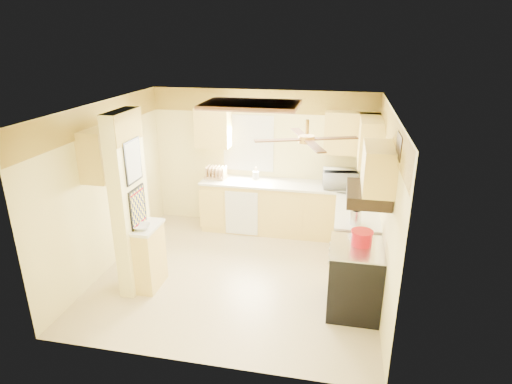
% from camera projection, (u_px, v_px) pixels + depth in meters
% --- Properties ---
extents(floor, '(4.00, 4.00, 0.00)m').
position_uv_depth(floor, '(238.00, 274.00, 6.44)').
color(floor, beige).
rests_on(floor, ground).
extents(ceiling, '(4.00, 4.00, 0.00)m').
position_uv_depth(ceiling, '(235.00, 107.00, 5.57)').
color(ceiling, white).
rests_on(ceiling, wall_back).
extents(wall_back, '(4.00, 0.00, 4.00)m').
position_uv_depth(wall_back, '(262.00, 160.00, 7.75)').
color(wall_back, '#FFEF9B').
rests_on(wall_back, floor).
extents(wall_front, '(4.00, 0.00, 4.00)m').
position_uv_depth(wall_front, '(191.00, 263.00, 4.26)').
color(wall_front, '#FFEF9B').
rests_on(wall_front, floor).
extents(wall_left, '(0.00, 3.80, 3.80)m').
position_uv_depth(wall_left, '(107.00, 187.00, 6.38)').
color(wall_left, '#FFEF9B').
rests_on(wall_left, floor).
extents(wall_right, '(0.00, 3.80, 3.80)m').
position_uv_depth(wall_right, '(384.00, 207.00, 5.63)').
color(wall_right, '#FFEF9B').
rests_on(wall_right, floor).
extents(wallpaper_border, '(4.00, 0.02, 0.40)m').
position_uv_depth(wallpaper_border, '(262.00, 102.00, 7.36)').
color(wallpaper_border, yellow).
rests_on(wallpaper_border, wall_back).
extents(partition_column, '(0.20, 0.70, 2.50)m').
position_uv_depth(partition_column, '(130.00, 204.00, 5.75)').
color(partition_column, '#FFEF9B').
rests_on(partition_column, floor).
extents(partition_ledge, '(0.25, 0.55, 0.90)m').
position_uv_depth(partition_ledge, '(150.00, 258.00, 5.98)').
color(partition_ledge, '#FBDF76').
rests_on(partition_ledge, floor).
extents(ledge_top, '(0.28, 0.58, 0.04)m').
position_uv_depth(ledge_top, '(147.00, 227.00, 5.82)').
color(ledge_top, white).
rests_on(ledge_top, partition_ledge).
extents(lower_cabinets_back, '(3.00, 0.60, 0.90)m').
position_uv_depth(lower_cabinets_back, '(286.00, 209.00, 7.66)').
color(lower_cabinets_back, '#FBDF76').
rests_on(lower_cabinets_back, floor).
extents(lower_cabinets_right, '(0.60, 1.40, 0.90)m').
position_uv_depth(lower_cabinets_right, '(355.00, 240.00, 6.51)').
color(lower_cabinets_right, '#FBDF76').
rests_on(lower_cabinets_right, floor).
extents(countertop_back, '(3.04, 0.64, 0.04)m').
position_uv_depth(countertop_back, '(287.00, 184.00, 7.48)').
color(countertop_back, white).
rests_on(countertop_back, lower_cabinets_back).
extents(countertop_right, '(0.64, 1.44, 0.04)m').
position_uv_depth(countertop_right, '(357.00, 211.00, 6.35)').
color(countertop_right, white).
rests_on(countertop_right, lower_cabinets_right).
extents(dishwasher_panel, '(0.58, 0.02, 0.80)m').
position_uv_depth(dishwasher_panel, '(241.00, 213.00, 7.52)').
color(dishwasher_panel, white).
rests_on(dishwasher_panel, lower_cabinets_back).
extents(window, '(0.92, 0.02, 1.02)m').
position_uv_depth(window, '(248.00, 143.00, 7.68)').
color(window, white).
rests_on(window, wall_back).
extents(upper_cab_back_left, '(0.60, 0.35, 0.70)m').
position_uv_depth(upper_cab_back_left, '(213.00, 127.00, 7.54)').
color(upper_cab_back_left, '#FBDF76').
rests_on(upper_cab_back_left, wall_back).
extents(upper_cab_back_right, '(0.90, 0.35, 0.70)m').
position_uv_depth(upper_cab_back_right, '(352.00, 133.00, 7.09)').
color(upper_cab_back_right, '#FBDF76').
rests_on(upper_cab_back_right, wall_back).
extents(upper_cab_right, '(0.35, 1.00, 0.70)m').
position_uv_depth(upper_cab_right, '(370.00, 140.00, 6.60)').
color(upper_cab_right, '#FBDF76').
rests_on(upper_cab_right, wall_right).
extents(upper_cab_left_wall, '(0.35, 0.75, 0.70)m').
position_uv_depth(upper_cab_left_wall, '(104.00, 153.00, 5.90)').
color(upper_cab_left_wall, '#FBDF76').
rests_on(upper_cab_left_wall, wall_left).
extents(upper_cab_over_stove, '(0.35, 0.76, 0.52)m').
position_uv_depth(upper_cab_over_stove, '(379.00, 168.00, 4.91)').
color(upper_cab_over_stove, '#FBDF76').
rests_on(upper_cab_over_stove, wall_right).
extents(stove, '(0.68, 0.77, 0.92)m').
position_uv_depth(stove, '(354.00, 278.00, 5.46)').
color(stove, black).
rests_on(stove, floor).
extents(range_hood, '(0.50, 0.76, 0.14)m').
position_uv_depth(range_hood, '(368.00, 194.00, 5.04)').
color(range_hood, black).
rests_on(range_hood, upper_cab_over_stove).
extents(poster_menu, '(0.02, 0.42, 0.57)m').
position_uv_depth(poster_menu, '(133.00, 161.00, 5.52)').
color(poster_menu, black).
rests_on(poster_menu, partition_column).
extents(poster_nashville, '(0.02, 0.42, 0.57)m').
position_uv_depth(poster_nashville, '(138.00, 208.00, 5.74)').
color(poster_nashville, black).
rests_on(poster_nashville, partition_column).
extents(ceiling_light_panel, '(1.35, 0.95, 0.06)m').
position_uv_depth(ceiling_light_panel, '(251.00, 105.00, 6.02)').
color(ceiling_light_panel, brown).
rests_on(ceiling_light_panel, ceiling).
extents(ceiling_fan, '(1.15, 1.15, 0.26)m').
position_uv_depth(ceiling_fan, '(307.00, 139.00, 4.81)').
color(ceiling_fan, gold).
rests_on(ceiling_fan, ceiling).
extents(vent_grate, '(0.02, 0.40, 0.25)m').
position_uv_depth(vent_grate, '(399.00, 146.00, 4.44)').
color(vent_grate, black).
rests_on(vent_grate, wall_right).
extents(microwave, '(0.60, 0.44, 0.31)m').
position_uv_depth(microwave, '(340.00, 179.00, 7.23)').
color(microwave, white).
rests_on(microwave, countertop_back).
extents(bowl, '(0.28, 0.28, 0.06)m').
position_uv_depth(bowl, '(142.00, 227.00, 5.72)').
color(bowl, white).
rests_on(bowl, ledge_top).
extents(dutch_oven, '(0.28, 0.28, 0.19)m').
position_uv_depth(dutch_oven, '(362.00, 238.00, 5.33)').
color(dutch_oven, '#B60D18').
rests_on(dutch_oven, stove).
extents(kettle, '(0.15, 0.15, 0.23)m').
position_uv_depth(kettle, '(356.00, 217.00, 5.84)').
color(kettle, silver).
rests_on(kettle, countertop_right).
extents(dish_rack, '(0.40, 0.31, 0.21)m').
position_uv_depth(dish_rack, '(216.00, 174.00, 7.73)').
color(dish_rack, tan).
rests_on(dish_rack, countertop_back).
extents(utensil_crock, '(0.11, 0.11, 0.22)m').
position_uv_depth(utensil_crock, '(256.00, 175.00, 7.68)').
color(utensil_crock, white).
rests_on(utensil_crock, countertop_back).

